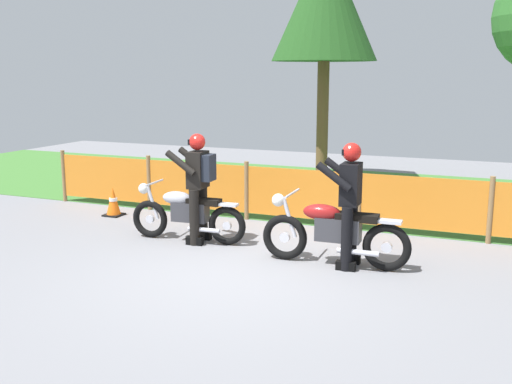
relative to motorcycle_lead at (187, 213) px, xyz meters
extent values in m
cube|color=gray|center=(1.32, -1.06, -0.45)|extent=(24.00, 24.00, 0.02)
cube|color=#427A33|center=(1.32, 4.73, -0.44)|extent=(24.00, 6.15, 0.01)
cylinder|color=olive|center=(-3.76, 1.65, 0.08)|extent=(0.08, 0.08, 1.05)
cylinder|color=olive|center=(-1.73, 1.65, 0.08)|extent=(0.08, 0.08, 1.05)
cylinder|color=olive|center=(0.30, 1.65, 0.08)|extent=(0.08, 0.08, 1.05)
cylinder|color=olive|center=(2.33, 1.65, 0.08)|extent=(0.08, 0.08, 1.05)
cylinder|color=olive|center=(4.36, 1.65, 0.08)|extent=(0.08, 0.08, 1.05)
cube|color=orange|center=(-2.75, 1.65, 0.10)|extent=(1.95, 0.02, 0.85)
cube|color=orange|center=(-0.72, 1.65, 0.10)|extent=(1.95, 0.02, 0.85)
cube|color=orange|center=(1.32, 1.65, 0.10)|extent=(1.95, 0.02, 0.85)
cube|color=orange|center=(3.35, 1.65, 0.10)|extent=(1.95, 0.02, 0.85)
cylinder|color=brown|center=(0.45, 5.90, 0.99)|extent=(0.28, 0.28, 2.87)
cone|color=#23511E|center=(0.45, 5.90, 3.79)|extent=(2.46, 2.46, 2.74)
torus|color=black|center=(-0.64, -0.04, -0.14)|extent=(0.61, 0.14, 0.60)
cylinder|color=silver|center=(-0.64, -0.04, -0.14)|extent=(0.14, 0.06, 0.13)
torus|color=black|center=(0.67, 0.05, -0.14)|extent=(0.61, 0.14, 0.60)
cylinder|color=silver|center=(0.67, 0.05, -0.14)|extent=(0.14, 0.06, 0.13)
cube|color=#38383D|center=(0.06, 0.01, 0.03)|extent=(0.58, 0.26, 0.30)
ellipsoid|color=#B7B7C1|center=(-0.16, -0.01, 0.24)|extent=(0.50, 0.26, 0.21)
cube|color=black|center=(0.29, 0.02, 0.21)|extent=(0.54, 0.24, 0.09)
cube|color=silver|center=(0.67, 0.05, 0.19)|extent=(0.35, 0.17, 0.04)
cylinder|color=silver|center=(-0.59, -0.04, 0.13)|extent=(0.22, 0.07, 0.54)
sphere|color=white|center=(-0.74, -0.05, 0.35)|extent=(0.18, 0.18, 0.17)
cylinder|color=silver|center=(-0.55, -0.03, 0.45)|extent=(0.07, 0.57, 0.03)
cylinder|color=silver|center=(0.35, -0.11, -0.20)|extent=(0.52, 0.10, 0.07)
torus|color=black|center=(1.73, -0.30, -0.12)|extent=(0.65, 0.13, 0.65)
cylinder|color=silver|center=(1.73, -0.30, -0.12)|extent=(0.14, 0.06, 0.14)
torus|color=black|center=(3.14, -0.26, -0.12)|extent=(0.65, 0.13, 0.65)
cylinder|color=silver|center=(3.14, -0.26, -0.12)|extent=(0.14, 0.06, 0.14)
cube|color=#38383D|center=(2.49, -0.28, 0.06)|extent=(0.61, 0.26, 0.32)
ellipsoid|color=maroon|center=(2.25, -0.29, 0.29)|extent=(0.53, 0.26, 0.22)
cube|color=black|center=(2.74, -0.27, 0.26)|extent=(0.57, 0.24, 0.10)
cube|color=silver|center=(3.14, -0.26, 0.24)|extent=(0.37, 0.17, 0.04)
cylinder|color=silver|center=(1.79, -0.30, 0.17)|extent=(0.24, 0.06, 0.57)
sphere|color=white|center=(1.63, -0.31, 0.41)|extent=(0.19, 0.19, 0.18)
cylinder|color=silver|center=(1.83, -0.30, 0.52)|extent=(0.05, 0.61, 0.03)
cylinder|color=silver|center=(2.79, -0.41, -0.18)|extent=(0.56, 0.09, 0.07)
cylinder|color=black|center=(0.21, -0.14, -0.01)|extent=(0.16, 0.16, 0.86)
cube|color=black|center=(0.21, -0.14, -0.38)|extent=(0.27, 0.13, 0.12)
cylinder|color=black|center=(0.19, 0.17, -0.01)|extent=(0.16, 0.16, 0.86)
cube|color=black|center=(0.19, 0.17, -0.38)|extent=(0.27, 0.13, 0.12)
cube|color=black|center=(0.20, 0.01, 0.70)|extent=(0.26, 0.37, 0.56)
cylinder|color=black|center=(0.03, -0.22, 0.82)|extent=(0.49, 0.13, 0.38)
cylinder|color=black|center=(0.01, 0.22, 0.82)|extent=(0.49, 0.13, 0.38)
sphere|color=red|center=(0.20, 0.01, 1.12)|extent=(0.27, 0.27, 0.25)
cube|color=black|center=(0.10, 0.01, 1.12)|extent=(0.04, 0.18, 0.08)
cube|color=#1E232D|center=(0.37, 0.03, 0.74)|extent=(0.18, 0.29, 0.40)
cylinder|color=black|center=(2.64, -0.44, -0.01)|extent=(0.15, 0.15, 0.86)
cube|color=black|center=(2.64, -0.44, -0.38)|extent=(0.26, 0.12, 0.12)
cylinder|color=black|center=(2.63, -0.12, -0.01)|extent=(0.15, 0.15, 0.86)
cube|color=black|center=(2.63, -0.12, -0.38)|extent=(0.26, 0.12, 0.12)
cube|color=black|center=(2.64, -0.28, 0.70)|extent=(0.25, 0.37, 0.56)
cylinder|color=black|center=(2.46, -0.50, 0.82)|extent=(0.49, 0.11, 0.38)
cylinder|color=black|center=(2.45, -0.06, 0.82)|extent=(0.49, 0.11, 0.38)
sphere|color=red|center=(2.64, -0.28, 1.12)|extent=(0.26, 0.26, 0.25)
cube|color=black|center=(2.54, -0.28, 1.12)|extent=(0.04, 0.18, 0.08)
cube|color=black|center=(-2.08, 0.97, -0.43)|extent=(0.32, 0.32, 0.03)
cone|color=orange|center=(-2.08, 0.97, -0.16)|extent=(0.26, 0.26, 0.50)
cylinder|color=white|center=(-2.08, 0.97, -0.14)|extent=(0.15, 0.15, 0.06)
camera|label=1|loc=(4.42, -7.88, 2.13)|focal=41.67mm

